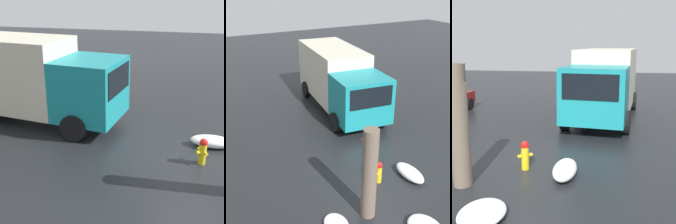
# 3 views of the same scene
# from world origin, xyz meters

# --- Properties ---
(ground_plane) EXTENTS (60.00, 60.00, 0.00)m
(ground_plane) POSITION_xyz_m (0.00, 0.00, 0.00)
(ground_plane) COLOR black
(fire_hydrant) EXTENTS (0.36, 0.39, 0.80)m
(fire_hydrant) POSITION_xyz_m (0.00, 0.00, 0.41)
(fire_hydrant) COLOR yellow
(fire_hydrant) RESTS_ON ground_plane
(tree_trunk) EXTENTS (0.68, 0.45, 2.92)m
(tree_trunk) POSITION_xyz_m (-1.18, 1.22, 1.47)
(tree_trunk) COLOR #6B5B4C
(tree_trunk) RESTS_ON ground_plane
(delivery_truck) EXTENTS (7.35, 3.24, 3.10)m
(delivery_truck) POSITION_xyz_m (6.55, -1.90, 1.68)
(delivery_truck) COLOR teal
(delivery_truck) RESTS_ON ground_plane
(pedestrian) EXTENTS (0.35, 0.35, 1.61)m
(pedestrian) POSITION_xyz_m (4.12, -1.23, 0.88)
(pedestrian) COLOR #23232D
(pedestrian) RESTS_ON ground_plane
(snow_pile_curbside) EXTENTS (0.89, 0.68, 0.20)m
(snow_pile_curbside) POSITION_xyz_m (-1.17, 2.29, 0.10)
(snow_pile_curbside) COLOR white
(snow_pile_curbside) RESTS_ON ground_plane
(snow_pile_by_tree) EXTENTS (1.33, 0.60, 0.38)m
(snow_pile_by_tree) POSITION_xyz_m (-0.31, -1.14, 0.19)
(snow_pile_by_tree) COLOR white
(snow_pile_by_tree) RESTS_ON ground_plane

